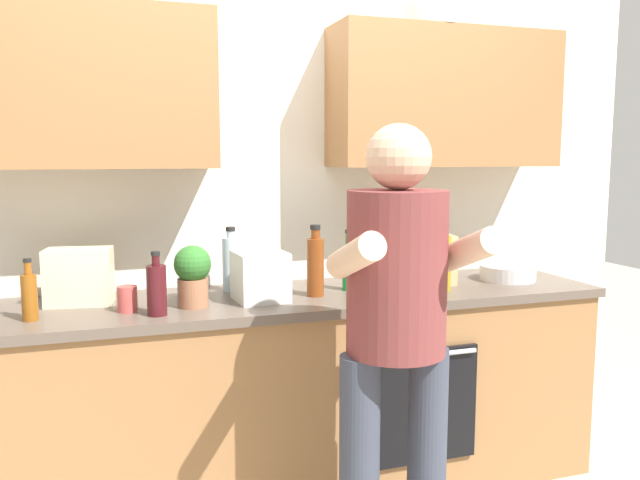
# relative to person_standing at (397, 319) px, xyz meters

# --- Properties ---
(back_wall_unit) EXTENTS (4.00, 0.38, 2.50)m
(back_wall_unit) POSITION_rel_person_standing_xyz_m (-0.19, 0.98, 0.54)
(back_wall_unit) COLOR silver
(back_wall_unit) RESTS_ON ground
(counter) EXTENTS (2.84, 0.67, 0.90)m
(counter) POSITION_rel_person_standing_xyz_m (-0.19, 0.70, -0.50)
(counter) COLOR olive
(counter) RESTS_ON ground
(person_standing) EXTENTS (0.49, 0.45, 1.61)m
(person_standing) POSITION_rel_person_standing_xyz_m (0.00, 0.00, 0.00)
(person_standing) COLOR #383D4C
(person_standing) RESTS_ON ground
(bottle_oil) EXTENTS (0.05, 0.05, 0.30)m
(bottle_oil) POSITION_rel_person_standing_xyz_m (0.50, 0.57, 0.08)
(bottle_oil) COLOR olive
(bottle_oil) RESTS_ON counter
(bottle_soda) EXTENTS (0.06, 0.06, 0.27)m
(bottle_soda) POSITION_rel_person_standing_xyz_m (0.10, 0.72, 0.06)
(bottle_soda) COLOR #198C33
(bottle_soda) RESTS_ON counter
(bottle_water) EXTENTS (0.08, 0.08, 0.29)m
(bottle_water) POSITION_rel_person_standing_xyz_m (-0.40, 0.87, 0.08)
(bottle_water) COLOR silver
(bottle_water) RESTS_ON counter
(bottle_vinegar) EXTENTS (0.07, 0.07, 0.31)m
(bottle_vinegar) POSITION_rel_person_standing_xyz_m (-0.08, 0.66, 0.09)
(bottle_vinegar) COLOR brown
(bottle_vinegar) RESTS_ON counter
(bottle_syrup) EXTENTS (0.06, 0.06, 0.23)m
(bottle_syrup) POSITION_rel_person_standing_xyz_m (-1.20, 0.58, 0.04)
(bottle_syrup) COLOR #8C4C14
(bottle_syrup) RESTS_ON counter
(bottle_wine) EXTENTS (0.07, 0.07, 0.25)m
(bottle_wine) POSITION_rel_person_standing_xyz_m (-0.75, 0.52, 0.05)
(bottle_wine) COLOR #471419
(bottle_wine) RESTS_ON counter
(cup_tea) EXTENTS (0.08, 0.08, 0.08)m
(cup_tea) POSITION_rel_person_standing_xyz_m (-0.61, 0.80, -0.01)
(cup_tea) COLOR #33598C
(cup_tea) RESTS_ON counter
(cup_ceramic) EXTENTS (0.08, 0.08, 0.10)m
(cup_ceramic) POSITION_rel_person_standing_xyz_m (-0.86, 0.62, 0.00)
(cup_ceramic) COLOR #BF4C47
(cup_ceramic) RESTS_ON counter
(mixing_bowl) EXTENTS (0.27, 0.27, 0.07)m
(mixing_bowl) POSITION_rel_person_standing_xyz_m (0.93, 0.71, -0.01)
(mixing_bowl) COLOR silver
(mixing_bowl) RESTS_ON counter
(potted_herb) EXTENTS (0.15, 0.15, 0.25)m
(potted_herb) POSITION_rel_person_standing_xyz_m (-0.61, 0.62, 0.09)
(potted_herb) COLOR #9E6647
(potted_herb) RESTS_ON counter
(grocery_bag_produce) EXTENTS (0.22, 0.23, 0.21)m
(grocery_bag_produce) POSITION_rel_person_standing_xyz_m (-0.32, 0.64, 0.05)
(grocery_bag_produce) COLOR silver
(grocery_bag_produce) RESTS_ON counter
(grocery_bag_bread) EXTENTS (0.23, 0.24, 0.23)m
(grocery_bag_bread) POSITION_rel_person_standing_xyz_m (0.54, 0.77, 0.07)
(grocery_bag_bread) COLOR tan
(grocery_bag_bread) RESTS_ON counter
(grocery_bag_rice) EXTENTS (0.28, 0.19, 0.23)m
(grocery_bag_rice) POSITION_rel_person_standing_xyz_m (-1.04, 0.81, 0.07)
(grocery_bag_rice) COLOR beige
(grocery_bag_rice) RESTS_ON counter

